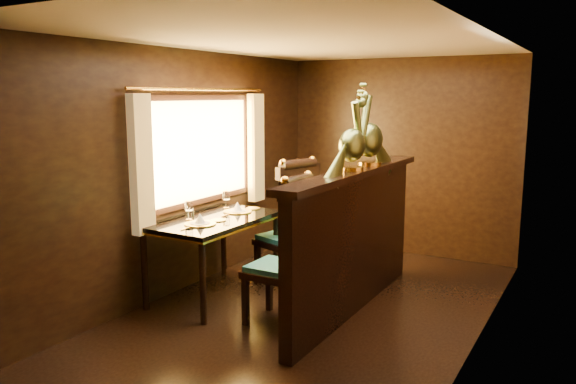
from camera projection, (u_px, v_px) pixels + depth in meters
name	position (u px, v px, depth m)	size (l,w,h in m)	color
ground	(308.00, 314.00, 5.29)	(5.00, 5.00, 0.00)	black
room_shell	(302.00, 146.00, 5.08)	(3.04, 5.04, 2.52)	black
partition	(354.00, 238.00, 5.27)	(0.26, 2.70, 1.36)	black
dining_table	(214.00, 225.00, 5.63)	(0.85, 1.39, 1.02)	black
chair_left	(289.00, 247.00, 4.92)	(0.49, 0.55, 1.38)	black
chair_right	(292.00, 221.00, 5.89)	(0.64, 0.66, 1.41)	black
peacock_left	(352.00, 131.00, 5.01)	(0.23, 0.61, 0.72)	#1B513E
peacock_right	(370.00, 125.00, 5.36)	(0.25, 0.66, 0.79)	#1B513E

